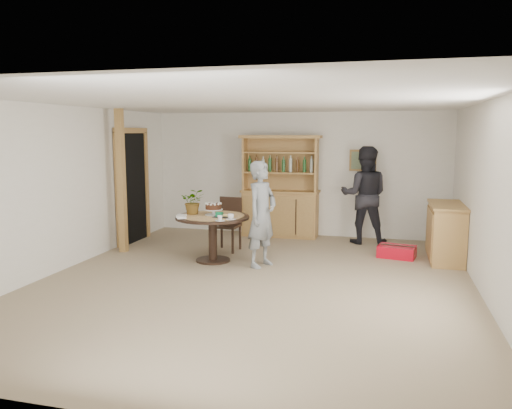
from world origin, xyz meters
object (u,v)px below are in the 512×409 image
object	(u,v)px
teen_boy	(262,214)
dining_table	(213,225)
hutch	(280,202)
sideboard	(446,232)
red_suitcase	(397,252)
dining_chair	(229,220)
adult_person	(364,195)

from	to	relation	value
teen_boy	dining_table	bearing A→B (deg)	105.06
hutch	sideboard	world-z (taller)	hutch
dining_table	red_suitcase	size ratio (longest dim) A/B	1.80
dining_table	dining_chair	distance (m)	0.83
hutch	sideboard	xyz separation A→B (m)	(3.04, -1.24, -0.22)
sideboard	dining_chair	size ratio (longest dim) A/B	1.33
sideboard	teen_boy	distance (m)	3.07
dining_chair	sideboard	bearing A→B (deg)	7.47
hutch	adult_person	distance (m)	1.70
dining_chair	adult_person	xyz separation A→B (m)	(2.31, 1.19, 0.39)
dining_chair	teen_boy	bearing A→B (deg)	-43.26
dining_table	teen_boy	bearing A→B (deg)	-6.71
dining_chair	red_suitcase	size ratio (longest dim) A/B	1.42
hutch	dining_table	size ratio (longest dim) A/B	1.70
dining_table	hutch	bearing A→B (deg)	73.98
sideboard	hutch	bearing A→B (deg)	157.79
hutch	red_suitcase	size ratio (longest dim) A/B	3.06
hutch	dining_table	xyz separation A→B (m)	(-0.65, -2.26, -0.08)
sideboard	adult_person	world-z (taller)	adult_person
sideboard	teen_boy	size ratio (longest dim) A/B	0.76
dining_chair	red_suitcase	bearing A→B (deg)	8.11
hutch	teen_boy	size ratio (longest dim) A/B	1.23
dining_table	adult_person	distance (m)	3.09
hutch	red_suitcase	xyz separation A→B (m)	(2.28, -1.25, -0.59)
red_suitcase	adult_person	bearing A→B (deg)	132.25
adult_person	red_suitcase	world-z (taller)	adult_person
adult_person	red_suitcase	size ratio (longest dim) A/B	2.76
dining_chair	red_suitcase	world-z (taller)	dining_chair
dining_table	dining_chair	xyz separation A→B (m)	(0.01, 0.83, -0.07)
hutch	teen_boy	world-z (taller)	hutch
sideboard	dining_chair	bearing A→B (deg)	-177.03
sideboard	red_suitcase	size ratio (longest dim) A/B	1.89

